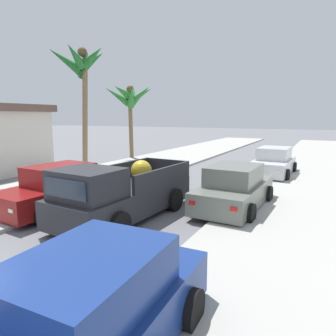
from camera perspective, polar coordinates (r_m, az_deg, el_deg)
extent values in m
cube|color=#B2AFA8|center=(17.43, -9.30, -0.73)|extent=(5.31, 60.00, 0.12)
cube|color=#B2AFA8|center=(14.03, 26.05, -4.14)|extent=(5.31, 60.00, 0.12)
cube|color=silver|center=(16.72, -5.85, -1.13)|extent=(0.16, 60.00, 0.10)
cube|color=silver|center=(14.11, 20.94, -3.75)|extent=(0.16, 60.00, 0.10)
cube|color=#28282D|center=(9.73, -7.93, -5.76)|extent=(2.21, 5.20, 0.80)
cube|color=#28282D|center=(8.39, -14.91, -2.87)|extent=(1.80, 1.60, 0.80)
cube|color=#283342|center=(8.92, -11.43, -1.86)|extent=(1.38, 0.14, 0.44)
cube|color=#283342|center=(7.89, -18.87, -3.71)|extent=(1.46, 0.14, 0.48)
cube|color=#28282D|center=(9.74, -0.67, -1.53)|extent=(0.29, 3.30, 0.56)
cube|color=#28282D|center=(10.79, -8.93, -0.55)|extent=(0.29, 3.30, 0.56)
cube|color=#28282D|center=(11.59, -0.23, 0.28)|extent=(1.88, 0.21, 0.56)
cube|color=silver|center=(11.84, -0.01, -3.67)|extent=(1.83, 0.22, 0.20)
cylinder|color=black|center=(8.08, -9.28, -10.70)|extent=(0.30, 0.77, 0.76)
cylinder|color=black|center=(9.40, -18.55, -8.13)|extent=(0.30, 0.77, 0.76)
cylinder|color=black|center=(10.37, 1.25, -5.95)|extent=(0.30, 0.77, 0.76)
cylinder|color=black|center=(11.43, -7.34, -4.54)|extent=(0.30, 0.77, 0.76)
cube|color=red|center=(11.39, 3.15, -2.67)|extent=(0.22, 0.05, 0.18)
cube|color=red|center=(12.14, -3.12, -1.90)|extent=(0.22, 0.05, 0.18)
sphere|color=gold|center=(10.33, -5.05, -0.48)|extent=(0.72, 0.72, 0.72)
cube|color=silver|center=(17.30, 19.26, 0.38)|extent=(1.91, 4.26, 0.72)
cube|color=silver|center=(17.31, 19.44, 2.64)|extent=(1.59, 2.15, 0.64)
cube|color=#283342|center=(16.37, 18.82, 2.23)|extent=(1.37, 0.13, 0.52)
cube|color=#283342|center=(18.26, 19.99, 2.89)|extent=(1.34, 0.13, 0.50)
cylinder|color=black|center=(15.93, 21.54, -1.31)|extent=(0.24, 0.65, 0.64)
cylinder|color=black|center=(16.27, 15.25, -0.76)|extent=(0.24, 0.65, 0.64)
cylinder|color=black|center=(18.48, 22.71, 0.05)|extent=(0.24, 0.65, 0.64)
cylinder|color=black|center=(18.77, 17.25, 0.51)|extent=(0.24, 0.65, 0.64)
cube|color=red|center=(19.26, 22.28, 1.42)|extent=(0.20, 0.05, 0.12)
cube|color=white|center=(15.14, 20.09, -0.67)|extent=(0.20, 0.05, 0.10)
cube|color=red|center=(19.46, 18.59, 1.71)|extent=(0.20, 0.05, 0.12)
cube|color=white|center=(15.38, 15.57, -0.27)|extent=(0.20, 0.05, 0.10)
cube|color=maroon|center=(11.12, -19.96, -4.63)|extent=(1.99, 4.29, 0.72)
cube|color=maroon|center=(11.04, -19.77, -1.11)|extent=(1.63, 2.18, 0.64)
cube|color=#283342|center=(10.47, -23.84, -2.05)|extent=(1.37, 0.16, 0.52)
cube|color=#283342|center=(11.67, -16.10, -0.46)|extent=(1.34, 0.15, 0.50)
cylinder|color=black|center=(9.73, -22.45, -8.14)|extent=(0.26, 0.65, 0.64)
cylinder|color=black|center=(11.18, -28.05, -6.27)|extent=(0.26, 0.65, 0.64)
cylinder|color=black|center=(11.39, -11.92, -5.04)|extent=(0.26, 0.65, 0.64)
cylinder|color=black|center=(12.66, -17.95, -3.83)|extent=(0.26, 0.65, 0.64)
cube|color=red|center=(12.08, -10.32, -2.57)|extent=(0.20, 0.05, 0.12)
cube|color=white|center=(9.45, -27.56, -7.21)|extent=(0.20, 0.05, 0.10)
cube|color=red|center=(12.93, -14.56, -1.91)|extent=(0.20, 0.05, 0.12)
cube|color=slate|center=(10.78, 12.43, -4.72)|extent=(1.90, 4.26, 0.72)
cube|color=slate|center=(10.54, 12.40, -1.26)|extent=(1.59, 2.15, 0.64)
cube|color=#283342|center=(11.46, 13.84, -0.54)|extent=(1.37, 0.13, 0.52)
cube|color=#283342|center=(9.63, 10.68, -2.34)|extent=(1.34, 0.13, 0.50)
cylinder|color=black|center=(12.30, 10.18, -3.89)|extent=(0.24, 0.65, 0.64)
cylinder|color=black|center=(11.85, 18.46, -4.76)|extent=(0.24, 0.65, 0.64)
cylinder|color=black|center=(9.96, 5.13, -7.01)|extent=(0.24, 0.65, 0.64)
cylinder|color=black|center=(9.40, 15.30, -8.36)|extent=(0.24, 0.65, 0.64)
cube|color=red|center=(9.06, 4.58, -6.58)|extent=(0.20, 0.05, 0.12)
cube|color=white|center=(12.90, 12.62, -2.02)|extent=(0.20, 0.05, 0.10)
cube|color=red|center=(8.63, 12.30, -7.61)|extent=(0.20, 0.05, 0.12)
cube|color=white|center=(12.61, 17.98, -2.53)|extent=(0.20, 0.05, 0.10)
cube|color=navy|center=(4.36, -15.36, -27.97)|extent=(1.92, 4.26, 0.72)
cube|color=navy|center=(4.05, -14.84, -19.62)|extent=(1.60, 2.16, 0.64)
cube|color=#283342|center=(3.51, -26.23, -25.84)|extent=(1.37, 0.13, 0.52)
cube|color=#283342|center=(4.75, -7.01, -15.03)|extent=(1.34, 0.13, 0.50)
cylinder|color=black|center=(5.01, 4.47, -25.09)|extent=(0.24, 0.65, 0.64)
cylinder|color=black|center=(5.80, -13.54, -20.13)|extent=(0.24, 0.65, 0.64)
cube|color=red|center=(5.58, 4.95, -17.35)|extent=(0.20, 0.05, 0.12)
cube|color=red|center=(6.09, -6.68, -14.96)|extent=(0.20, 0.05, 0.12)
cylinder|color=#846B4C|center=(18.34, -15.40, 9.96)|extent=(0.29, 0.73, 6.74)
cone|color=#23702D|center=(18.16, -14.02, 19.78)|extent=(1.55, 0.59, 1.27)
cone|color=#23702D|center=(18.97, -13.82, 19.32)|extent=(1.02, 1.59, 1.27)
cone|color=#23702D|center=(19.64, -16.39, 18.14)|extent=(2.00, 1.69, 1.75)
cone|color=#23702D|center=(18.68, -18.98, 18.77)|extent=(1.84, 1.67, 1.57)
cone|color=#23702D|center=(17.92, -17.16, 19.69)|extent=(0.97, 1.77, 1.33)
sphere|color=brown|center=(18.68, -15.89, 20.33)|extent=(0.53, 0.53, 0.53)
cylinder|color=brown|center=(22.81, -7.05, 8.12)|extent=(0.30, 0.39, 5.16)
cone|color=#2D7F33|center=(22.39, -5.21, 13.63)|extent=(1.77, 0.61, 1.50)
cone|color=#2D7F33|center=(23.17, -5.01, 13.71)|extent=(1.54, 1.81, 1.38)
cone|color=#2D7F33|center=(23.72, -6.63, 13.40)|extent=(1.15, 1.86, 1.50)
cone|color=#2D7F33|center=(23.71, -8.41, 13.80)|extent=(2.06, 1.35, 1.21)
cone|color=#2D7F33|center=(23.07, -9.66, 13.37)|extent=(2.03, 1.30, 1.57)
cone|color=#2D7F33|center=(22.33, -8.65, 14.14)|extent=(0.86, 1.73, 1.13)
cone|color=#2D7F33|center=(21.83, -6.87, 13.41)|extent=(1.70, 1.85, 1.72)
sphere|color=brown|center=(22.89, -7.19, 14.58)|extent=(0.54, 0.54, 0.54)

